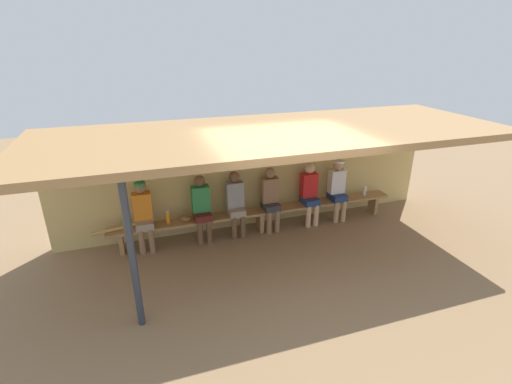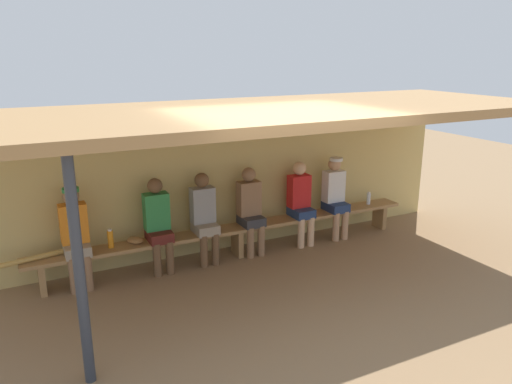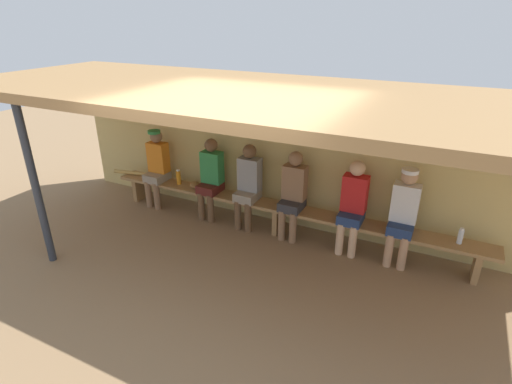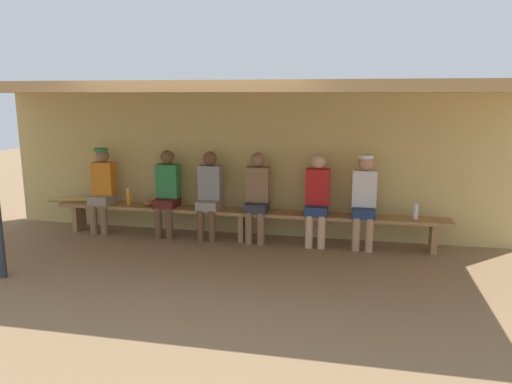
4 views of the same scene
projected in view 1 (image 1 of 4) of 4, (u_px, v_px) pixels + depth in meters
name	position (u px, v px, depth m)	size (l,w,h in m)	color
ground_plane	(289.00, 270.00, 6.51)	(24.00, 24.00, 0.00)	#8C6D4C
back_wall	(253.00, 174.00, 7.84)	(8.00, 0.20, 2.20)	tan
dugout_roof	(277.00, 134.00, 6.25)	(8.00, 2.80, 0.12)	#9E7547
support_post	(132.00, 257.00, 4.88)	(0.10, 0.10, 2.20)	#2D333D
bench	(260.00, 213.00, 7.72)	(6.00, 0.36, 0.46)	#9E7547
player_with_sunglasses	(310.00, 192.00, 7.91)	(0.34, 0.42, 1.34)	navy
player_shirtless_tan	(143.00, 213.00, 6.92)	(0.34, 0.42, 1.34)	gray
player_in_blue	(202.00, 206.00, 7.24)	(0.34, 0.42, 1.34)	#591E19
player_leftmost	(270.00, 197.00, 7.65)	(0.34, 0.42, 1.34)	#333338
player_near_post	(338.00, 187.00, 8.10)	(0.34, 0.42, 1.34)	navy
player_in_white	(236.00, 201.00, 7.44)	(0.34, 0.42, 1.34)	gray
water_bottle_green	(365.00, 191.00, 8.39)	(0.07, 0.07, 0.22)	silver
water_bottle_blue	(168.00, 217.00, 7.12)	(0.08, 0.08, 0.26)	orange
baseball_glove_dark_brown	(185.00, 218.00, 7.25)	(0.24, 0.17, 0.09)	olive
baseball_bat	(114.00, 229.00, 6.85)	(0.07, 0.07, 0.79)	tan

